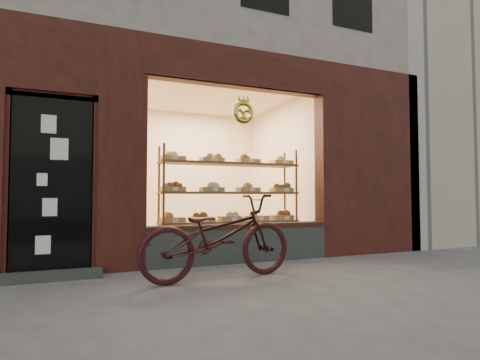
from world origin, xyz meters
name	(u,v)px	position (x,y,z in m)	size (l,w,h in m)	color
ground	(284,305)	(0.00, 0.00, 0.00)	(90.00, 90.00, 0.00)	#494949
neighbor_right	(462,87)	(9.60, 5.50, 4.50)	(12.00, 7.00, 9.00)	beige
display_shelf	(230,202)	(0.45, 2.55, 0.85)	(2.20, 0.45, 1.70)	#623413
bicycle	(219,236)	(-0.20, 1.18, 0.49)	(0.65, 1.85, 0.97)	black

